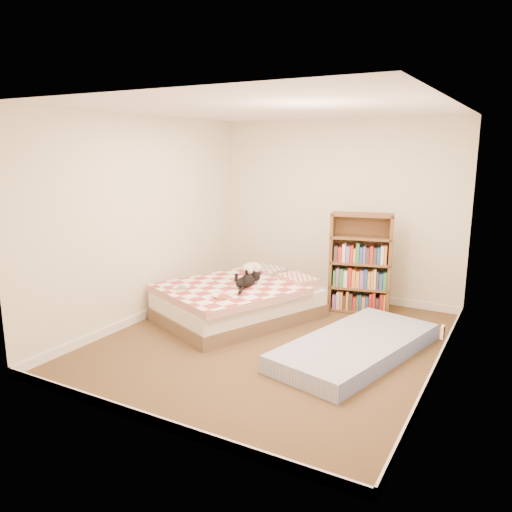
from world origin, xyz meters
The scene contains 6 objects.
room centered at (0.00, 0.00, 1.20)m, with size 3.51×4.01×2.51m.
bed centered at (-0.71, 0.50, 0.23)m, with size 1.94×2.24×0.50m.
bookshelf centered at (0.52, 1.50, 0.50)m, with size 0.84×0.43×1.30m.
floor_mattress centered at (0.94, 0.09, 0.09)m, with size 0.90×2.00×0.18m, color #6573A9.
black_cat centered at (-0.57, 0.46, 0.52)m, with size 0.23×0.66×0.15m.
white_dog centered at (-0.82, 1.03, 0.53)m, with size 0.37×0.39×0.15m.
Camera 1 is at (2.40, -4.66, 2.13)m, focal length 35.00 mm.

